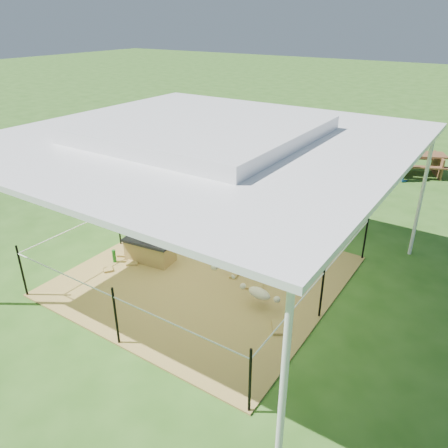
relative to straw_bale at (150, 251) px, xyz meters
The scene contains 13 objects.
ground 1.28m from the straw_bale, ahead, with size 90.00×90.00×0.00m, color #2D5919.
hay_patch 1.28m from the straw_bale, ahead, with size 4.60×4.60×0.03m, color brown.
canopy_tent 2.76m from the straw_bale, ahead, with size 6.30×6.30×2.90m.
rope_fence 1.32m from the straw_bale, ahead, with size 4.54×4.54×1.00m.
straw_bale is the anchor object (origin of this frame).
dark_cloth 0.23m from the straw_bale, ahead, with size 0.99×0.52×0.05m, color black.
woman 0.77m from the straw_bale, ahead, with size 0.41×0.27×1.12m, color #A71021.
green_bottle 0.71m from the straw_bale, 140.71° to the right, with size 0.07×0.07×0.26m, color #176819.
pony 1.94m from the straw_bale, 25.02° to the left, with size 0.52×1.14×0.96m, color #4D4D52.
pink_hat 2.09m from the straw_bale, 25.02° to the left, with size 0.30×0.30×0.14m, color #FF93C5.
foal 2.55m from the straw_bale, ahead, with size 1.02×0.57×0.57m, color #BEAE8B, non-canonical shape.
picnic_table_near 9.09m from the straw_bale, 69.18° to the left, with size 1.56×1.13×0.65m, color brown.
distant_person 8.21m from the straw_bale, 68.82° to the left, with size 0.52×0.40×1.06m, color #3781D0.
Camera 1 is at (4.12, -5.65, 4.45)m, focal length 35.00 mm.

